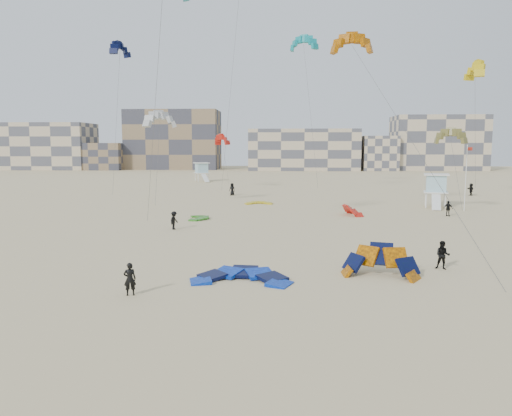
# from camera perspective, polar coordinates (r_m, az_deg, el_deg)

# --- Properties ---
(ground) EXTENTS (320.00, 320.00, 0.00)m
(ground) POSITION_cam_1_polar(r_m,az_deg,el_deg) (22.10, -8.00, -11.79)
(ground) COLOR #C8B586
(ground) RESTS_ON ground
(kite_ground_blue) EXTENTS (5.18, 5.41, 1.52)m
(kite_ground_blue) POSITION_cam_1_polar(r_m,az_deg,el_deg) (26.82, -1.70, -8.32)
(kite_ground_blue) COLOR blue
(kite_ground_blue) RESTS_ON ground
(kite_ground_orange) EXTENTS (5.24, 5.14, 4.24)m
(kite_ground_orange) POSITION_cam_1_polar(r_m,az_deg,el_deg) (28.49, 13.95, -7.61)
(kite_ground_orange) COLOR #FF8A00
(kite_ground_orange) RESTS_ON ground
(kite_ground_green) EXTENTS (3.39, 3.23, 0.57)m
(kite_ground_green) POSITION_cam_1_polar(r_m,az_deg,el_deg) (49.37, -6.67, -1.25)
(kite_ground_green) COLOR #3C9326
(kite_ground_green) RESTS_ON ground
(kite_ground_red_far) EXTENTS (3.69, 3.58, 3.09)m
(kite_ground_red_far) POSITION_cam_1_polar(r_m,az_deg,el_deg) (52.66, 10.97, -0.81)
(kite_ground_red_far) COLOR red
(kite_ground_red_far) RESTS_ON ground
(kite_ground_yellow) EXTENTS (3.37, 3.53, 0.70)m
(kite_ground_yellow) POSITION_cam_1_polar(r_m,az_deg,el_deg) (61.69, 0.31, 0.47)
(kite_ground_yellow) COLOR gold
(kite_ground_yellow) RESTS_ON ground
(kitesurfer_main) EXTENTS (0.67, 0.54, 1.60)m
(kitesurfer_main) POSITION_cam_1_polar(r_m,az_deg,el_deg) (24.85, -14.23, -7.87)
(kitesurfer_main) COLOR black
(kitesurfer_main) RESTS_ON ground
(kitesurfer_b) EXTENTS (0.98, 0.88, 1.67)m
(kitesurfer_b) POSITION_cam_1_polar(r_m,az_deg,el_deg) (31.01, 20.56, -5.07)
(kitesurfer_b) COLOR black
(kitesurfer_b) RESTS_ON ground
(kitesurfer_c) EXTENTS (0.86, 1.14, 1.57)m
(kitesurfer_c) POSITION_cam_1_polar(r_m,az_deg,el_deg) (43.35, -9.35, -1.41)
(kitesurfer_c) COLOR black
(kitesurfer_c) RESTS_ON ground
(kitesurfer_d) EXTENTS (0.96, 0.91, 1.59)m
(kitesurfer_d) POSITION_cam_1_polar(r_m,az_deg,el_deg) (54.49, 21.12, -0.05)
(kitesurfer_d) COLOR black
(kitesurfer_d) RESTS_ON ground
(kitesurfer_e) EXTENTS (1.00, 0.82, 1.78)m
(kitesurfer_e) POSITION_cam_1_polar(r_m,az_deg,el_deg) (72.55, -2.74, 2.16)
(kitesurfer_e) COLOR black
(kitesurfer_e) RESTS_ON ground
(kitesurfer_f) EXTENTS (0.71, 1.70, 1.78)m
(kitesurfer_f) POSITION_cam_1_polar(r_m,az_deg,el_deg) (78.54, 23.35, 1.97)
(kitesurfer_f) COLOR black
(kitesurfer_f) RESTS_ON ground
(kite_fly_orange) EXTENTS (4.77, 33.29, 17.69)m
(kite_fly_orange) POSITION_cam_1_polar(r_m,az_deg,el_deg) (53.50, 10.90, 17.80)
(kite_fly_orange) COLOR #FF8A00
(kite_fly_orange) RESTS_ON ground
(kite_fly_grey) EXTENTS (5.26, 9.27, 10.55)m
(kite_fly_grey) POSITION_cam_1_polar(r_m,az_deg,el_deg) (59.00, -10.92, 9.76)
(kite_fly_grey) COLOR #BCBCBC
(kite_fly_grey) RESTS_ON ground
(kite_fly_olive) EXTENTS (4.10, 7.05, 8.12)m
(kite_fly_olive) POSITION_cam_1_polar(r_m,az_deg,el_deg) (55.74, 21.34, 7.52)
(kite_fly_olive) COLOR olive
(kite_fly_olive) RESTS_ON ground
(kite_fly_yellow) EXTENTS (6.42, 11.20, 16.91)m
(kite_fly_yellow) POSITION_cam_1_polar(r_m,az_deg,el_deg) (70.69, 23.74, 14.07)
(kite_fly_yellow) COLOR gold
(kite_fly_yellow) RESTS_ON ground
(kite_fly_navy) EXTENTS (4.51, 10.09, 20.45)m
(kite_fly_navy) POSITION_cam_1_polar(r_m,az_deg,el_deg) (74.14, -15.28, 16.99)
(kite_fly_navy) COLOR #050637
(kite_fly_navy) RESTS_ON ground
(kite_fly_teal_b) EXTENTS (5.74, 11.10, 23.55)m
(kite_fly_teal_b) POSITION_cam_1_polar(r_m,az_deg,el_deg) (83.40, 5.46, 18.12)
(kite_fly_teal_b) COLOR teal
(kite_fly_teal_b) RESTS_ON ground
(kite_fly_red) EXTENTS (4.71, 4.71, 8.24)m
(kite_fly_red) POSITION_cam_1_polar(r_m,az_deg,el_deg) (81.98, -3.90, 7.70)
(kite_fly_red) COLOR red
(kite_fly_red) RESTS_ON ground
(lifeguard_tower_near) EXTENTS (3.36, 5.67, 3.90)m
(lifeguard_tower_near) POSITION_cam_1_polar(r_m,az_deg,el_deg) (61.96, 19.86, 1.87)
(lifeguard_tower_near) COLOR white
(lifeguard_tower_near) RESTS_ON ground
(lifeguard_tower_far) EXTENTS (3.60, 5.70, 3.81)m
(lifeguard_tower_far) POSITION_cam_1_polar(r_m,az_deg,el_deg) (101.40, -6.24, 4.10)
(lifeguard_tower_far) COLOR white
(lifeguard_tower_far) RESTS_ON ground
(flagpole) EXTENTS (0.59, 0.09, 7.27)m
(flagpole) POSITION_cam_1_polar(r_m,az_deg,el_deg) (59.33, 22.87, 3.36)
(flagpole) COLOR white
(flagpole) RESTS_ON ground
(condo_west_a) EXTENTS (30.00, 15.00, 14.00)m
(condo_west_a) POSITION_cam_1_polar(r_m,az_deg,el_deg) (167.77, -23.22, 6.49)
(condo_west_a) COLOR #C4B190
(condo_west_a) RESTS_ON ground
(condo_west_b) EXTENTS (28.00, 14.00, 18.00)m
(condo_west_b) POSITION_cam_1_polar(r_m,az_deg,el_deg) (158.24, -9.39, 7.69)
(condo_west_b) COLOR #81694E
(condo_west_b) RESTS_ON ground
(condo_mid) EXTENTS (32.00, 16.00, 12.00)m
(condo_mid) POSITION_cam_1_polar(r_m,az_deg,el_deg) (150.62, 5.43, 6.64)
(condo_mid) COLOR #C4B190
(condo_mid) RESTS_ON ground
(condo_east) EXTENTS (26.00, 14.00, 16.00)m
(condo_east) POSITION_cam_1_polar(r_m,az_deg,el_deg) (159.25, 20.05, 6.99)
(condo_east) COLOR #C4B190
(condo_east) RESTS_ON ground
(condo_fill_left) EXTENTS (12.00, 10.00, 8.00)m
(condo_fill_left) POSITION_cam_1_polar(r_m,az_deg,el_deg) (158.09, -16.95, 5.66)
(condo_fill_left) COLOR #81694E
(condo_fill_left) RESTS_ON ground
(condo_fill_right) EXTENTS (10.00, 10.00, 10.00)m
(condo_fill_right) POSITION_cam_1_polar(r_m,az_deg,el_deg) (151.10, 13.86, 6.09)
(condo_fill_right) COLOR #C4B190
(condo_fill_right) RESTS_ON ground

